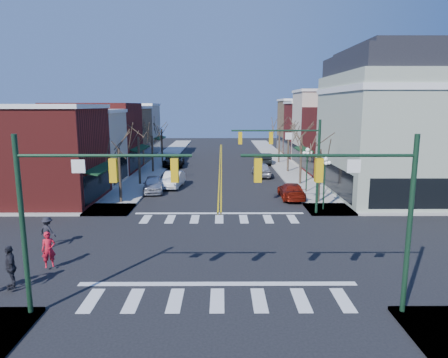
{
  "coord_description": "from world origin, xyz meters",
  "views": [
    {
      "loc": [
        0.22,
        -22.06,
        8.23
      ],
      "look_at": [
        0.35,
        7.28,
        2.8
      ],
      "focal_mm": 32.0,
      "sensor_mm": 36.0,
      "label": 1
    }
  ],
  "objects_px": {
    "car_left_near": "(153,184)",
    "car_right_far": "(266,159)",
    "car_left_mid": "(173,180)",
    "car_left_far": "(174,161)",
    "car_right_near": "(291,191)",
    "lamppost_midblock": "(307,162)",
    "pedestrian_dark_a": "(11,267)",
    "pedestrian_red_a": "(49,249)",
    "victorian_corner": "(401,123)",
    "lamppost_corner": "(325,174)",
    "pedestrian_dark_b": "(48,231)",
    "car_right_mid": "(261,169)"
  },
  "relations": [
    {
      "from": "lamppost_midblock",
      "to": "car_right_mid",
      "type": "xyz_separation_m",
      "value": [
        -3.4,
        9.03,
        -2.13
      ]
    },
    {
      "from": "lamppost_corner",
      "to": "lamppost_midblock",
      "type": "relative_size",
      "value": 1.0
    },
    {
      "from": "car_left_mid",
      "to": "pedestrian_dark_b",
      "type": "bearing_deg",
      "value": -100.85
    },
    {
      "from": "lamppost_corner",
      "to": "car_right_far",
      "type": "xyz_separation_m",
      "value": [
        -1.8,
        25.72,
        -2.2
      ]
    },
    {
      "from": "lamppost_midblock",
      "to": "pedestrian_dark_b",
      "type": "bearing_deg",
      "value": -141.18
    },
    {
      "from": "pedestrian_red_a",
      "to": "pedestrian_dark_b",
      "type": "bearing_deg",
      "value": 86.31
    },
    {
      "from": "car_left_near",
      "to": "car_left_mid",
      "type": "distance_m",
      "value": 2.88
    },
    {
      "from": "car_right_near",
      "to": "pedestrian_red_a",
      "type": "relative_size",
      "value": 2.67
    },
    {
      "from": "car_right_mid",
      "to": "pedestrian_dark_a",
      "type": "bearing_deg",
      "value": 63.23
    },
    {
      "from": "car_left_near",
      "to": "car_right_far",
      "type": "xyz_separation_m",
      "value": [
        12.8,
        18.75,
        -0.01
      ]
    },
    {
      "from": "car_left_mid",
      "to": "car_right_far",
      "type": "xyz_separation_m",
      "value": [
        11.2,
        16.36,
        -0.02
      ]
    },
    {
      "from": "lamppost_corner",
      "to": "car_right_far",
      "type": "height_order",
      "value": "lamppost_corner"
    },
    {
      "from": "car_left_mid",
      "to": "pedestrian_dark_a",
      "type": "distance_m",
      "value": 23.55
    },
    {
      "from": "pedestrian_dark_b",
      "to": "pedestrian_dark_a",
      "type": "bearing_deg",
      "value": 120.69
    },
    {
      "from": "car_left_near",
      "to": "car_left_far",
      "type": "relative_size",
      "value": 0.8
    },
    {
      "from": "lamppost_corner",
      "to": "car_right_mid",
      "type": "distance_m",
      "value": 16.04
    },
    {
      "from": "lamppost_corner",
      "to": "pedestrian_red_a",
      "type": "relative_size",
      "value": 2.36
    },
    {
      "from": "car_right_far",
      "to": "pedestrian_dark_b",
      "type": "distance_m",
      "value": 37.63
    },
    {
      "from": "car_left_near",
      "to": "car_right_far",
      "type": "relative_size",
      "value": 0.98
    },
    {
      "from": "car_left_far",
      "to": "car_right_near",
      "type": "distance_m",
      "value": 22.97
    },
    {
      "from": "lamppost_corner",
      "to": "car_right_near",
      "type": "relative_size",
      "value": 0.88
    },
    {
      "from": "pedestrian_red_a",
      "to": "car_left_near",
      "type": "bearing_deg",
      "value": 55.54
    },
    {
      "from": "car_left_mid",
      "to": "car_left_far",
      "type": "height_order",
      "value": "car_left_far"
    },
    {
      "from": "lamppost_midblock",
      "to": "lamppost_corner",
      "type": "bearing_deg",
      "value": -90.0
    },
    {
      "from": "lamppost_corner",
      "to": "pedestrian_dark_b",
      "type": "relative_size",
      "value": 2.56
    },
    {
      "from": "car_right_near",
      "to": "pedestrian_red_a",
      "type": "bearing_deg",
      "value": 46.21
    },
    {
      "from": "lamppost_midblock",
      "to": "car_left_far",
      "type": "relative_size",
      "value": 0.76
    },
    {
      "from": "car_left_far",
      "to": "car_right_near",
      "type": "height_order",
      "value": "car_left_far"
    },
    {
      "from": "victorian_corner",
      "to": "lamppost_midblock",
      "type": "relative_size",
      "value": 3.29
    },
    {
      "from": "car_right_far",
      "to": "lamppost_midblock",
      "type": "bearing_deg",
      "value": 99.51
    },
    {
      "from": "lamppost_midblock",
      "to": "pedestrian_red_a",
      "type": "height_order",
      "value": "lamppost_midblock"
    },
    {
      "from": "pedestrian_dark_b",
      "to": "car_left_near",
      "type": "bearing_deg",
      "value": -80.53
    },
    {
      "from": "car_left_mid",
      "to": "car_left_far",
      "type": "xyz_separation_m",
      "value": [
        -1.6,
        13.93,
        0.01
      ]
    },
    {
      "from": "car_left_near",
      "to": "car_left_mid",
      "type": "xyz_separation_m",
      "value": [
        1.6,
        2.39,
        0.01
      ]
    },
    {
      "from": "pedestrian_dark_a",
      "to": "pedestrian_dark_b",
      "type": "bearing_deg",
      "value": 155.78
    },
    {
      "from": "victorian_corner",
      "to": "lamppost_corner",
      "type": "height_order",
      "value": "victorian_corner"
    },
    {
      "from": "victorian_corner",
      "to": "car_left_far",
      "type": "relative_size",
      "value": 2.5
    },
    {
      "from": "pedestrian_dark_b",
      "to": "car_right_far",
      "type": "bearing_deg",
      "value": -92.98
    },
    {
      "from": "car_right_far",
      "to": "car_left_near",
      "type": "bearing_deg",
      "value": 59.84
    },
    {
      "from": "lamppost_corner",
      "to": "car_right_mid",
      "type": "bearing_deg",
      "value": 102.35
    },
    {
      "from": "car_right_mid",
      "to": "pedestrian_dark_b",
      "type": "xyz_separation_m",
      "value": [
        -14.8,
        -23.68,
        0.16
      ]
    },
    {
      "from": "pedestrian_red_a",
      "to": "lamppost_midblock",
      "type": "bearing_deg",
      "value": 19.1
    },
    {
      "from": "car_left_far",
      "to": "lamppost_corner",
      "type": "bearing_deg",
      "value": -59.7
    },
    {
      "from": "lamppost_midblock",
      "to": "pedestrian_dark_a",
      "type": "height_order",
      "value": "lamppost_midblock"
    },
    {
      "from": "car_right_mid",
      "to": "car_left_near",
      "type": "bearing_deg",
      "value": 36.22
    },
    {
      "from": "lamppost_midblock",
      "to": "car_right_near",
      "type": "relative_size",
      "value": 0.88
    },
    {
      "from": "car_left_near",
      "to": "pedestrian_red_a",
      "type": "relative_size",
      "value": 2.48
    },
    {
      "from": "car_left_far",
      "to": "pedestrian_red_a",
      "type": "distance_m",
      "value": 34.75
    },
    {
      "from": "car_right_far",
      "to": "pedestrian_red_a",
      "type": "distance_m",
      "value": 40.01
    },
    {
      "from": "car_right_near",
      "to": "pedestrian_dark_a",
      "type": "relative_size",
      "value": 2.48
    }
  ]
}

